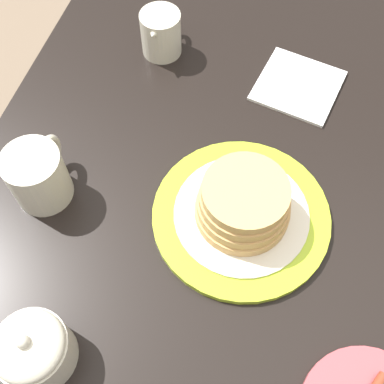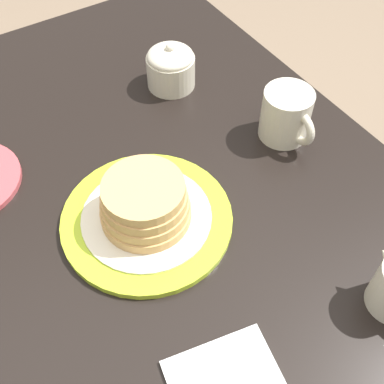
% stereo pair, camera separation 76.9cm
% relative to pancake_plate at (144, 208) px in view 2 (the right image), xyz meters
% --- Properties ---
extents(ground_plane, '(8.00, 8.00, 0.00)m').
position_rel_pancake_plate_xyz_m(ground_plane, '(0.00, 0.01, -0.79)').
color(ground_plane, '#7A6651').
extents(dining_table, '(1.27, 0.88, 0.76)m').
position_rel_pancake_plate_xyz_m(dining_table, '(0.00, 0.01, -0.16)').
color(dining_table, black).
rests_on(dining_table, ground_plane).
extents(pancake_plate, '(0.27, 0.27, 0.09)m').
position_rel_pancake_plate_xyz_m(pancake_plate, '(0.00, 0.00, 0.00)').
color(pancake_plate, '#AAC628').
rests_on(pancake_plate, dining_table).
extents(coffee_mug, '(0.12, 0.09, 0.10)m').
position_rel_pancake_plate_xyz_m(coffee_mug, '(-0.03, 0.31, 0.02)').
color(coffee_mug, beige).
rests_on(coffee_mug, dining_table).
extents(sugar_bowl, '(0.10, 0.10, 0.10)m').
position_rel_pancake_plate_xyz_m(sugar_bowl, '(-0.27, 0.21, 0.01)').
color(sugar_bowl, beige).
rests_on(sugar_bowl, dining_table).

